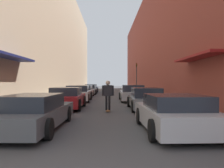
# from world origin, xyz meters

# --- Properties ---
(ground) EXTENTS (120.47, 120.47, 0.00)m
(ground) POSITION_xyz_m (0.00, 21.90, 0.00)
(ground) COLOR #424244
(curb_strip_left) EXTENTS (1.80, 54.76, 0.12)m
(curb_strip_left) POSITION_xyz_m (-4.30, 27.38, 0.06)
(curb_strip_left) COLOR #A3A099
(curb_strip_left) RESTS_ON ground
(curb_strip_right) EXTENTS (1.80, 54.76, 0.12)m
(curb_strip_right) POSITION_xyz_m (4.30, 27.38, 0.06)
(curb_strip_right) COLOR #A3A099
(curb_strip_right) RESTS_ON ground
(building_row_left) EXTENTS (4.90, 54.76, 15.32)m
(building_row_left) POSITION_xyz_m (-7.20, 27.38, 7.66)
(building_row_left) COLOR tan
(building_row_left) RESTS_ON ground
(building_row_right) EXTENTS (4.90, 54.76, 13.44)m
(building_row_right) POSITION_xyz_m (7.20, 27.38, 6.72)
(building_row_right) COLOR brown
(building_row_right) RESTS_ON ground
(parked_car_left_0) EXTENTS (1.88, 4.72, 1.20)m
(parked_car_left_0) POSITION_xyz_m (-2.31, 5.98, 0.58)
(parked_car_left_0) COLOR #515459
(parked_car_left_0) RESTS_ON ground
(parked_car_left_1) EXTENTS (1.94, 3.92, 1.29)m
(parked_car_left_1) POSITION_xyz_m (-2.28, 11.65, 0.63)
(parked_car_left_1) COLOR maroon
(parked_car_left_1) RESTS_ON ground
(parked_car_left_2) EXTENTS (2.01, 4.28, 1.32)m
(parked_car_left_2) POSITION_xyz_m (-2.28, 16.71, 0.64)
(parked_car_left_2) COLOR silver
(parked_car_left_2) RESTS_ON ground
(parked_car_left_3) EXTENTS (1.94, 4.38, 1.27)m
(parked_car_left_3) POSITION_xyz_m (-2.37, 21.89, 0.61)
(parked_car_left_3) COLOR silver
(parked_car_left_3) RESTS_ON ground
(parked_car_left_4) EXTENTS (1.88, 4.13, 1.22)m
(parked_car_left_4) POSITION_xyz_m (-2.25, 27.02, 0.59)
(parked_car_left_4) COLOR gray
(parked_car_left_4) RESTS_ON ground
(parked_car_left_5) EXTENTS (2.03, 4.19, 1.24)m
(parked_car_left_5) POSITION_xyz_m (-2.40, 31.88, 0.61)
(parked_car_left_5) COLOR navy
(parked_car_left_5) RESTS_ON ground
(parked_car_right_0) EXTENTS (2.08, 4.07, 1.21)m
(parked_car_right_0) POSITION_xyz_m (2.36, 5.56, 0.59)
(parked_car_right_0) COLOR #B7B7BC
(parked_car_right_0) RESTS_ON ground
(parked_car_right_1) EXTENTS (1.90, 4.23, 1.29)m
(parked_car_right_1) POSITION_xyz_m (2.40, 11.20, 0.62)
(parked_car_right_1) COLOR gray
(parked_car_right_1) RESTS_ON ground
(parked_car_right_2) EXTENTS (2.08, 4.76, 1.36)m
(parked_car_right_2) POSITION_xyz_m (2.24, 16.91, 0.65)
(parked_car_right_2) COLOR #B7B7BC
(parked_car_right_2) RESTS_ON ground
(skateboarder) EXTENTS (0.65, 0.78, 1.69)m
(skateboarder) POSITION_xyz_m (0.19, 10.39, 1.04)
(skateboarder) COLOR brown
(skateboarder) RESTS_ON ground
(traffic_light) EXTENTS (0.16, 0.22, 3.94)m
(traffic_light) POSITION_xyz_m (3.92, 26.94, 2.52)
(traffic_light) COLOR #2D2D2D
(traffic_light) RESTS_ON curb_strip_right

